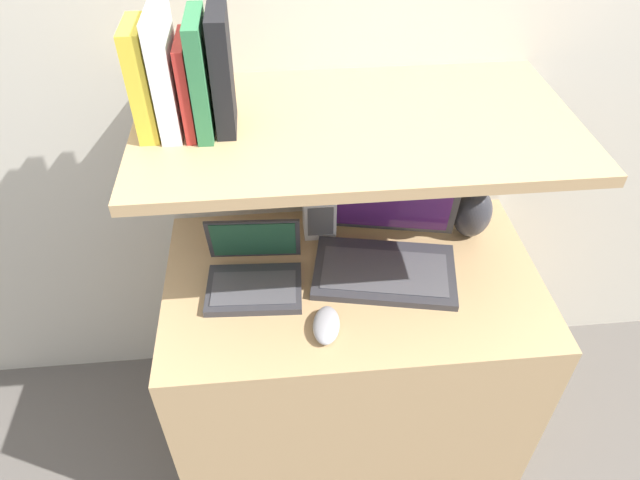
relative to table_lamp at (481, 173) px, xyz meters
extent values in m
cube|color=beige|center=(-0.36, 0.21, 0.27)|extent=(6.00, 0.05, 2.40)
cube|color=tan|center=(-0.36, -0.15, -0.57)|extent=(1.01, 0.60, 0.72)
cube|color=beige|center=(-0.36, 0.17, -0.37)|extent=(1.01, 0.04, 1.13)
cube|color=tan|center=(-0.36, -0.08, 0.21)|extent=(1.01, 0.54, 0.03)
ellipsoid|color=#2D2D33|center=(0.00, 0.00, -0.13)|extent=(0.11, 0.11, 0.16)
cylinder|color=tan|center=(0.00, 0.00, -0.03)|extent=(0.02, 0.02, 0.05)
cone|color=#B2AD99|center=(0.00, 0.00, 0.06)|extent=(0.19, 0.19, 0.12)
cube|color=#333338|center=(-0.28, -0.15, -0.20)|extent=(0.42, 0.30, 0.02)
cube|color=#47474C|center=(-0.28, -0.16, -0.19)|extent=(0.36, 0.23, 0.00)
cube|color=#333338|center=(-0.25, 0.00, -0.08)|extent=(0.38, 0.13, 0.23)
cube|color=#4C1E60|center=(-0.25, -0.01, -0.08)|extent=(0.34, 0.12, 0.21)
cube|color=#333338|center=(-0.63, -0.18, -0.20)|extent=(0.26, 0.18, 0.02)
cube|color=#47474C|center=(-0.63, -0.18, -0.19)|extent=(0.22, 0.13, 0.00)
cube|color=#333338|center=(-0.62, -0.07, -0.12)|extent=(0.25, 0.05, 0.15)
cube|color=#235138|center=(-0.62, -0.08, -0.12)|extent=(0.22, 0.04, 0.13)
ellipsoid|color=#99999E|center=(-0.45, -0.32, -0.19)|extent=(0.08, 0.13, 0.04)
cube|color=white|center=(-0.43, 0.06, -0.14)|extent=(0.09, 0.09, 0.14)
cube|color=#59595B|center=(-0.43, 0.01, -0.14)|extent=(0.07, 0.00, 0.10)
cube|color=gold|center=(-0.82, -0.08, 0.35)|extent=(0.04, 0.13, 0.24)
cube|color=silver|center=(-0.77, -0.08, 0.36)|extent=(0.04, 0.15, 0.26)
cube|color=#A82823|center=(-0.73, -0.08, 0.33)|extent=(0.02, 0.15, 0.20)
cube|color=#2D7042|center=(-0.70, -0.08, 0.35)|extent=(0.03, 0.16, 0.25)
cube|color=black|center=(-0.65, -0.08, 0.36)|extent=(0.04, 0.13, 0.26)
camera|label=1|loc=(-0.55, -1.22, 0.88)|focal=32.00mm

